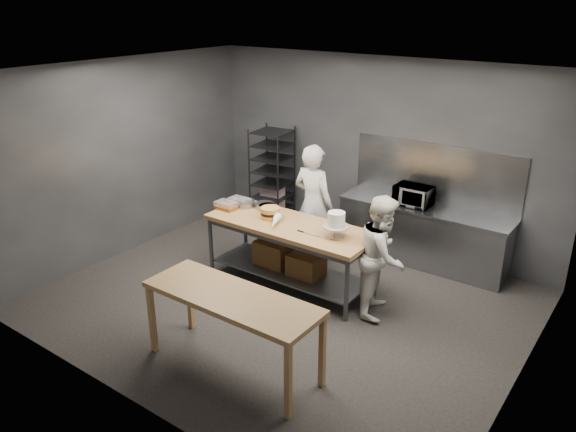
# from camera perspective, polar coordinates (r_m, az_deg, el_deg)

# --- Properties ---
(ground) EXTENTS (6.00, 6.00, 0.00)m
(ground) POSITION_cam_1_polar(r_m,az_deg,el_deg) (7.63, -0.46, -8.64)
(ground) COLOR black
(ground) RESTS_ON ground
(back_wall) EXTENTS (6.00, 0.04, 3.00)m
(back_wall) POSITION_cam_1_polar(r_m,az_deg,el_deg) (9.04, 8.98, 6.32)
(back_wall) COLOR #4C4F54
(back_wall) RESTS_ON ground
(work_table) EXTENTS (2.40, 0.90, 0.92)m
(work_table) POSITION_cam_1_polar(r_m,az_deg,el_deg) (7.83, 0.11, -3.07)
(work_table) COLOR #9C6B3E
(work_table) RESTS_ON ground
(near_counter) EXTENTS (2.00, 0.70, 0.90)m
(near_counter) POSITION_cam_1_polar(r_m,az_deg,el_deg) (6.01, -5.73, -8.76)
(near_counter) COLOR olive
(near_counter) RESTS_ON ground
(back_counter) EXTENTS (2.60, 0.60, 0.90)m
(back_counter) POSITION_cam_1_polar(r_m,az_deg,el_deg) (8.72, 13.45, -1.91)
(back_counter) COLOR slate
(back_counter) RESTS_ON ground
(splashback_panel) EXTENTS (2.60, 0.02, 0.90)m
(splashback_panel) POSITION_cam_1_polar(r_m,az_deg,el_deg) (8.68, 14.74, 4.19)
(splashback_panel) COLOR slate
(splashback_panel) RESTS_ON back_counter
(speed_rack) EXTENTS (0.68, 0.73, 1.75)m
(speed_rack) POSITION_cam_1_polar(r_m,az_deg,el_deg) (9.80, -1.61, 3.85)
(speed_rack) COLOR black
(speed_rack) RESTS_ON ground
(chef_behind) EXTENTS (0.69, 0.47, 1.84)m
(chef_behind) POSITION_cam_1_polar(r_m,az_deg,el_deg) (8.39, 2.57, 1.20)
(chef_behind) COLOR white
(chef_behind) RESTS_ON ground
(chef_right) EXTENTS (0.78, 0.90, 1.58)m
(chef_right) POSITION_cam_1_polar(r_m,az_deg,el_deg) (7.15, 9.57, -3.99)
(chef_right) COLOR white
(chef_right) RESTS_ON ground
(microwave) EXTENTS (0.54, 0.37, 0.30)m
(microwave) POSITION_cam_1_polar(r_m,az_deg,el_deg) (8.57, 12.61, 2.05)
(microwave) COLOR black
(microwave) RESTS_ON back_counter
(frosted_cake_stand) EXTENTS (0.34, 0.34, 0.34)m
(frosted_cake_stand) POSITION_cam_1_polar(r_m,az_deg,el_deg) (7.19, 4.93, -0.60)
(frosted_cake_stand) COLOR #BAB095
(frosted_cake_stand) RESTS_ON work_table
(layer_cake) EXTENTS (0.27, 0.27, 0.16)m
(layer_cake) POSITION_cam_1_polar(r_m,az_deg,el_deg) (7.83, -1.81, 0.32)
(layer_cake) COLOR gold
(layer_cake) RESTS_ON work_table
(cake_pans) EXTENTS (0.66, 0.39, 0.07)m
(cake_pans) POSITION_cam_1_polar(r_m,az_deg,el_deg) (8.24, -3.05, 1.09)
(cake_pans) COLOR gray
(cake_pans) RESTS_ON work_table
(piping_bag) EXTENTS (0.27, 0.39, 0.12)m
(piping_bag) POSITION_cam_1_polar(r_m,az_deg,el_deg) (7.58, -1.33, -0.56)
(piping_bag) COLOR white
(piping_bag) RESTS_ON work_table
(offset_spatula) EXTENTS (0.37, 0.02, 0.02)m
(offset_spatula) POSITION_cam_1_polar(r_m,az_deg,el_deg) (7.36, 1.84, -1.73)
(offset_spatula) COLOR slate
(offset_spatula) RESTS_ON work_table
(pastry_clamshells) EXTENTS (0.37, 0.44, 0.11)m
(pastry_clamshells) POSITION_cam_1_polar(r_m,az_deg,el_deg) (8.29, -5.63, 1.28)
(pastry_clamshells) COLOR #9C5F1F
(pastry_clamshells) RESTS_ON work_table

